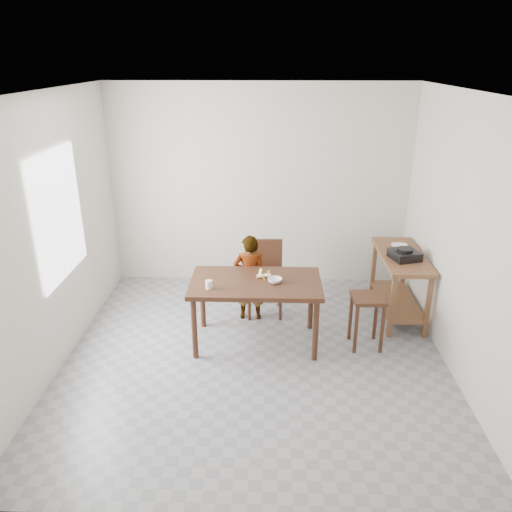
{
  "coord_description": "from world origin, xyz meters",
  "views": [
    {
      "loc": [
        0.14,
        -4.54,
        3.0
      ],
      "look_at": [
        0.0,
        0.4,
        1.0
      ],
      "focal_mm": 35.0,
      "sensor_mm": 36.0,
      "label": 1
    }
  ],
  "objects_px": {
    "prep_counter": "(399,285)",
    "stool": "(366,321)",
    "dining_table": "(256,312)",
    "dining_chair": "(265,280)",
    "child": "(250,278)"
  },
  "relations": [
    {
      "from": "prep_counter",
      "to": "stool",
      "type": "bearing_deg",
      "value": -124.81
    },
    {
      "from": "dining_table",
      "to": "dining_chair",
      "type": "bearing_deg",
      "value": 82.61
    },
    {
      "from": "stool",
      "to": "dining_chair",
      "type": "bearing_deg",
      "value": 146.97
    },
    {
      "from": "dining_table",
      "to": "prep_counter",
      "type": "bearing_deg",
      "value": 22.15
    },
    {
      "from": "child",
      "to": "dining_chair",
      "type": "bearing_deg",
      "value": -147.45
    },
    {
      "from": "dining_table",
      "to": "stool",
      "type": "xyz_separation_m",
      "value": [
        1.21,
        -0.04,
        -0.07
      ]
    },
    {
      "from": "prep_counter",
      "to": "child",
      "type": "xyz_separation_m",
      "value": [
        -1.81,
        -0.14,
        0.13
      ]
    },
    {
      "from": "stool",
      "to": "dining_table",
      "type": "bearing_deg",
      "value": 178.13
    },
    {
      "from": "prep_counter",
      "to": "stool",
      "type": "xyz_separation_m",
      "value": [
        -0.51,
        -0.74,
        -0.1
      ]
    },
    {
      "from": "prep_counter",
      "to": "child",
      "type": "height_order",
      "value": "child"
    },
    {
      "from": "prep_counter",
      "to": "stool",
      "type": "distance_m",
      "value": 0.91
    },
    {
      "from": "dining_table",
      "to": "stool",
      "type": "height_order",
      "value": "dining_table"
    },
    {
      "from": "prep_counter",
      "to": "dining_chair",
      "type": "height_order",
      "value": "dining_chair"
    },
    {
      "from": "dining_table",
      "to": "child",
      "type": "distance_m",
      "value": 0.59
    },
    {
      "from": "child",
      "to": "dining_chair",
      "type": "distance_m",
      "value": 0.23
    }
  ]
}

